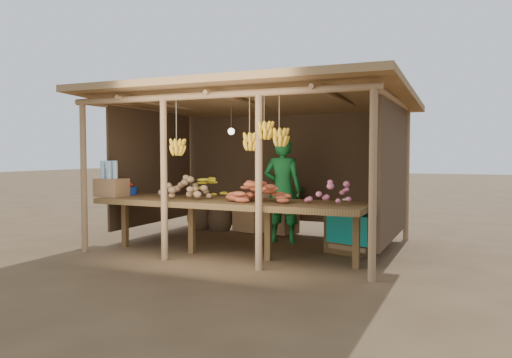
% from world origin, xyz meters
% --- Properties ---
extents(ground, '(60.00, 60.00, 0.00)m').
position_xyz_m(ground, '(0.00, 0.00, 0.00)').
color(ground, brown).
rests_on(ground, ground).
extents(stall_structure, '(4.70, 3.50, 2.43)m').
position_xyz_m(stall_structure, '(0.02, 0.02, 1.92)').
color(stall_structure, '#97734E').
rests_on(stall_structure, ground).
extents(counter, '(3.90, 1.05, 0.80)m').
position_xyz_m(counter, '(0.00, -0.95, 0.74)').
color(counter, brown).
rests_on(counter, ground).
extents(potato_heap, '(1.08, 0.75, 0.37)m').
position_xyz_m(potato_heap, '(-0.70, -0.88, 0.98)').
color(potato_heap, '#9E7851').
rests_on(potato_heap, counter).
extents(sweet_potato_heap, '(0.98, 0.61, 0.36)m').
position_xyz_m(sweet_potato_heap, '(0.50, -1.06, 0.98)').
color(sweet_potato_heap, '#A84A2B').
rests_on(sweet_potato_heap, counter).
extents(onion_heap, '(0.87, 0.57, 0.36)m').
position_xyz_m(onion_heap, '(1.53, -0.91, 0.98)').
color(onion_heap, '#CC6380').
rests_on(onion_heap, counter).
extents(banana_pile, '(0.56, 0.39, 0.34)m').
position_xyz_m(banana_pile, '(-0.55, -0.54, 0.97)').
color(banana_pile, yellow).
rests_on(banana_pile, counter).
extents(tomato_basin, '(0.35, 0.35, 0.18)m').
position_xyz_m(tomato_basin, '(-1.90, -0.79, 0.88)').
color(tomato_basin, navy).
rests_on(tomato_basin, counter).
extents(bottle_box, '(0.44, 0.35, 0.54)m').
position_xyz_m(bottle_box, '(-1.90, -1.13, 1.01)').
color(bottle_box, olive).
rests_on(bottle_box, counter).
extents(vendor, '(0.67, 0.48, 1.73)m').
position_xyz_m(vendor, '(0.29, 0.41, 0.86)').
color(vendor, '#1A7530').
rests_on(vendor, ground).
extents(tarp_crate, '(0.83, 0.78, 0.81)m').
position_xyz_m(tarp_crate, '(1.51, 0.03, 0.33)').
color(tarp_crate, brown).
rests_on(tarp_crate, ground).
extents(carton_stack, '(1.25, 0.60, 0.86)m').
position_xyz_m(carton_stack, '(-0.23, 1.16, 0.38)').
color(carton_stack, olive).
rests_on(carton_stack, ground).
extents(burlap_sacks, '(0.92, 0.48, 0.65)m').
position_xyz_m(burlap_sacks, '(-1.43, 1.07, 0.28)').
color(burlap_sacks, '#4C3723').
rests_on(burlap_sacks, ground).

